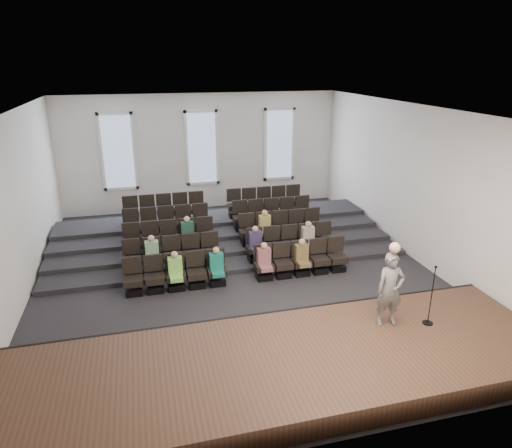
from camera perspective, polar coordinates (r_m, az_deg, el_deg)
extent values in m
plane|color=#232325|center=(14.41, -2.42, -6.14)|extent=(14.00, 14.00, 0.00)
cube|color=white|center=(13.01, -2.75, 14.09)|extent=(12.00, 14.00, 0.02)
cube|color=white|center=(20.23, -6.78, 8.90)|extent=(12.00, 0.04, 5.00)
cube|color=white|center=(7.32, 9.24, -11.92)|extent=(12.00, 0.04, 5.00)
cube|color=white|center=(13.66, -28.10, 1.24)|extent=(0.04, 14.00, 5.00)
cube|color=white|center=(15.82, 19.35, 4.79)|extent=(0.04, 14.00, 5.00)
cube|color=#4A2E1F|center=(10.07, 4.00, -17.29)|extent=(11.80, 3.60, 0.50)
cube|color=black|center=(11.46, 1.17, -12.13)|extent=(11.80, 0.06, 0.52)
cube|color=#232325|center=(16.46, -4.13, -2.45)|extent=(11.80, 4.80, 0.15)
cube|color=#232325|center=(16.92, -4.47, -1.55)|extent=(11.80, 3.75, 0.30)
cube|color=#232325|center=(17.37, -4.78, -0.71)|extent=(11.80, 2.70, 0.45)
cube|color=#232325|center=(17.83, -5.08, 0.10)|extent=(11.80, 1.65, 0.60)
cube|color=black|center=(13.59, -14.99, -8.09)|extent=(0.47, 0.43, 0.20)
cube|color=black|center=(13.45, -15.10, -6.92)|extent=(0.55, 0.50, 0.19)
cube|color=black|center=(13.47, -15.26, -4.97)|extent=(0.55, 0.08, 0.50)
cube|color=black|center=(13.59, -12.44, -7.87)|extent=(0.47, 0.43, 0.20)
cube|color=black|center=(13.45, -12.54, -6.71)|extent=(0.55, 0.50, 0.19)
cube|color=black|center=(13.46, -12.71, -4.75)|extent=(0.55, 0.08, 0.50)
cube|color=black|center=(13.60, -9.90, -7.65)|extent=(0.47, 0.43, 0.20)
cube|color=black|center=(13.47, -9.98, -6.48)|extent=(0.55, 0.50, 0.19)
cube|color=black|center=(13.48, -10.16, -4.53)|extent=(0.55, 0.08, 0.50)
cube|color=black|center=(13.65, -7.38, -7.40)|extent=(0.47, 0.43, 0.20)
cube|color=black|center=(13.51, -7.43, -6.24)|extent=(0.55, 0.50, 0.19)
cube|color=black|center=(13.53, -7.63, -4.29)|extent=(0.55, 0.08, 0.50)
cube|color=black|center=(13.72, -4.87, -7.15)|extent=(0.47, 0.43, 0.20)
cube|color=black|center=(13.58, -4.91, -5.99)|extent=(0.55, 0.50, 0.19)
cube|color=black|center=(13.60, -5.11, -4.06)|extent=(0.55, 0.08, 0.50)
cube|color=black|center=(14.00, 1.02, -6.50)|extent=(0.47, 0.43, 0.20)
cube|color=black|center=(13.86, 1.03, -5.35)|extent=(0.55, 0.50, 0.19)
cube|color=black|center=(13.88, 0.81, -3.46)|extent=(0.55, 0.08, 0.50)
cube|color=black|center=(14.15, 3.37, -6.22)|extent=(0.47, 0.43, 0.20)
cube|color=black|center=(14.02, 3.40, -5.08)|extent=(0.55, 0.50, 0.19)
cube|color=black|center=(14.04, 3.17, -3.21)|extent=(0.55, 0.08, 0.50)
cube|color=black|center=(14.33, 5.67, -5.93)|extent=(0.47, 0.43, 0.20)
cube|color=black|center=(14.20, 5.72, -4.81)|extent=(0.55, 0.50, 0.19)
cube|color=black|center=(14.22, 5.48, -2.97)|extent=(0.55, 0.08, 0.50)
cube|color=black|center=(14.54, 7.91, -5.65)|extent=(0.47, 0.43, 0.20)
cube|color=black|center=(14.41, 7.97, -4.54)|extent=(0.55, 0.50, 0.19)
cube|color=black|center=(14.42, 7.73, -2.72)|extent=(0.55, 0.08, 0.50)
cube|color=black|center=(14.76, 10.08, -5.36)|extent=(0.47, 0.43, 0.20)
cube|color=black|center=(14.63, 10.15, -4.26)|extent=(0.55, 0.50, 0.19)
cube|color=black|center=(14.65, 9.91, -2.48)|extent=(0.55, 0.08, 0.50)
cube|color=black|center=(14.47, -15.07, -5.65)|extent=(0.47, 0.43, 0.20)
cube|color=black|center=(14.34, -15.18, -4.53)|extent=(0.55, 0.50, 0.19)
cube|color=black|center=(14.38, -15.32, -2.70)|extent=(0.55, 0.08, 0.50)
cube|color=black|center=(14.46, -12.69, -5.45)|extent=(0.47, 0.43, 0.20)
cube|color=black|center=(14.34, -12.78, -4.33)|extent=(0.55, 0.50, 0.19)
cube|color=black|center=(14.37, -12.94, -2.50)|extent=(0.55, 0.08, 0.50)
cube|color=black|center=(14.48, -10.31, -5.24)|extent=(0.47, 0.43, 0.20)
cube|color=black|center=(14.35, -10.39, -4.12)|extent=(0.55, 0.50, 0.19)
cube|color=black|center=(14.39, -10.56, -2.29)|extent=(0.55, 0.08, 0.50)
cube|color=black|center=(14.52, -7.95, -5.02)|extent=(0.47, 0.43, 0.20)
cube|color=black|center=(14.40, -8.00, -3.90)|extent=(0.55, 0.50, 0.19)
cube|color=black|center=(14.43, -8.18, -2.08)|extent=(0.55, 0.08, 0.50)
cube|color=black|center=(14.59, -5.60, -4.80)|extent=(0.47, 0.43, 0.20)
cube|color=black|center=(14.46, -5.64, -3.68)|extent=(0.55, 0.50, 0.19)
cube|color=black|center=(14.50, -5.83, -1.87)|extent=(0.55, 0.08, 0.50)
cube|color=black|center=(14.85, -0.06, -4.23)|extent=(0.47, 0.43, 0.20)
cube|color=black|center=(14.73, -0.06, -3.13)|extent=(0.55, 0.50, 0.19)
cube|color=black|center=(14.76, -0.26, -1.36)|extent=(0.55, 0.08, 0.50)
cube|color=black|center=(15.00, 2.17, -3.99)|extent=(0.47, 0.43, 0.20)
cube|color=black|center=(14.87, 2.18, -2.90)|extent=(0.55, 0.50, 0.19)
cube|color=black|center=(14.91, 1.97, -1.15)|extent=(0.55, 0.08, 0.50)
cube|color=black|center=(15.17, 4.35, -3.76)|extent=(0.47, 0.43, 0.20)
cube|color=black|center=(15.05, 4.38, -2.68)|extent=(0.55, 0.50, 0.19)
cube|color=black|center=(15.08, 4.16, -0.94)|extent=(0.55, 0.08, 0.50)
cube|color=black|center=(15.36, 6.47, -3.52)|extent=(0.47, 0.43, 0.20)
cube|color=black|center=(15.24, 6.52, -2.45)|extent=(0.55, 0.50, 0.19)
cube|color=black|center=(15.27, 6.30, -0.74)|extent=(0.55, 0.08, 0.50)
cube|color=black|center=(15.57, 8.54, -3.28)|extent=(0.47, 0.43, 0.20)
cube|color=black|center=(15.45, 8.60, -2.22)|extent=(0.55, 0.50, 0.19)
cube|color=black|center=(15.48, 8.38, -0.54)|extent=(0.55, 0.08, 0.50)
cube|color=black|center=(15.37, -15.13, -3.49)|extent=(0.47, 0.42, 0.20)
cube|color=black|center=(15.25, -15.24, -2.42)|extent=(0.55, 0.50, 0.19)
cube|color=black|center=(15.30, -15.38, -0.71)|extent=(0.55, 0.08, 0.50)
cube|color=black|center=(15.36, -12.90, -3.30)|extent=(0.47, 0.42, 0.20)
cube|color=black|center=(15.25, -12.99, -2.23)|extent=(0.55, 0.50, 0.19)
cube|color=black|center=(15.30, -13.14, -0.52)|extent=(0.55, 0.08, 0.50)
cube|color=black|center=(15.38, -10.67, -3.11)|extent=(0.47, 0.42, 0.20)
cube|color=black|center=(15.26, -10.74, -2.04)|extent=(0.55, 0.50, 0.19)
cube|color=black|center=(15.31, -10.90, -0.33)|extent=(0.55, 0.08, 0.50)
cube|color=black|center=(15.42, -8.45, -2.91)|extent=(0.47, 0.42, 0.20)
cube|color=black|center=(15.30, -8.51, -1.84)|extent=(0.55, 0.50, 0.19)
cube|color=black|center=(15.35, -8.67, -0.14)|extent=(0.55, 0.08, 0.50)
cube|color=black|center=(15.48, -6.24, -2.71)|extent=(0.47, 0.42, 0.20)
cube|color=black|center=(15.37, -6.29, -1.64)|extent=(0.55, 0.50, 0.19)
cube|color=black|center=(15.42, -6.46, 0.05)|extent=(0.55, 0.08, 0.50)
cube|color=black|center=(15.73, -1.01, -2.22)|extent=(0.47, 0.42, 0.20)
cube|color=black|center=(15.61, -1.02, -1.16)|extent=(0.55, 0.50, 0.19)
cube|color=black|center=(15.66, -1.21, 0.51)|extent=(0.55, 0.08, 0.50)
cube|color=black|center=(15.87, 1.10, -2.01)|extent=(0.47, 0.42, 0.20)
cube|color=black|center=(15.75, 1.10, -0.97)|extent=(0.55, 0.50, 0.19)
cube|color=black|center=(15.80, 0.91, 0.69)|extent=(0.55, 0.08, 0.50)
cube|color=black|center=(16.03, 3.16, -1.81)|extent=(0.47, 0.42, 0.20)
cube|color=black|center=(15.92, 3.19, -0.77)|extent=(0.55, 0.50, 0.19)
cube|color=black|center=(15.96, 2.99, 0.86)|extent=(0.55, 0.08, 0.50)
cube|color=black|center=(16.21, 5.19, -1.61)|extent=(0.47, 0.42, 0.20)
cube|color=black|center=(16.10, 5.22, -0.58)|extent=(0.55, 0.50, 0.19)
cube|color=black|center=(16.15, 5.02, 1.04)|extent=(0.55, 0.08, 0.50)
cube|color=black|center=(16.41, 7.16, -1.41)|extent=(0.47, 0.42, 0.20)
cube|color=black|center=(16.30, 7.21, -0.39)|extent=(0.55, 0.50, 0.19)
cube|color=black|center=(16.35, 7.01, 1.20)|extent=(0.55, 0.08, 0.50)
cube|color=black|center=(16.29, -15.19, -1.58)|extent=(0.47, 0.42, 0.20)
cube|color=black|center=(16.18, -15.29, -0.56)|extent=(0.55, 0.50, 0.19)
cube|color=black|center=(16.25, -15.42, 1.05)|extent=(0.55, 0.08, 0.50)
cube|color=black|center=(16.28, -13.09, -1.40)|extent=(0.47, 0.42, 0.20)
cube|color=black|center=(16.18, -13.18, -0.37)|extent=(0.55, 0.50, 0.19)
cube|color=black|center=(16.24, -13.32, 1.23)|extent=(0.55, 0.08, 0.50)
cube|color=black|center=(16.30, -10.99, -1.22)|extent=(0.47, 0.42, 0.20)
cube|color=black|center=(16.19, -11.06, -0.19)|extent=(0.55, 0.50, 0.19)
cube|color=black|center=(16.26, -11.21, 1.41)|extent=(0.55, 0.08, 0.50)
cube|color=black|center=(16.34, -8.89, -1.03)|extent=(0.47, 0.42, 0.20)
cube|color=black|center=(16.23, -8.95, -0.01)|extent=(0.55, 0.50, 0.19)
cube|color=black|center=(16.29, -9.11, 1.59)|extent=(0.55, 0.08, 0.50)
cube|color=black|center=(16.40, -6.81, -0.85)|extent=(0.47, 0.42, 0.20)
cube|color=black|center=(16.29, -6.85, 0.17)|extent=(0.55, 0.50, 0.19)
cube|color=black|center=(16.35, -7.02, 1.76)|extent=(0.55, 0.08, 0.50)
cube|color=black|center=(16.63, -1.86, -0.41)|extent=(0.47, 0.42, 0.20)
cube|color=black|center=(16.52, -1.87, 0.59)|extent=(0.55, 0.50, 0.19)
cube|color=black|center=(16.59, -2.05, 2.16)|extent=(0.55, 0.08, 0.50)
cube|color=black|center=(16.76, 0.14, -0.23)|extent=(0.47, 0.42, 0.20)
cube|color=black|center=(16.66, 0.14, 0.77)|extent=(0.55, 0.50, 0.19)
cube|color=black|center=(16.72, -0.04, 2.32)|extent=(0.55, 0.08, 0.50)
cube|color=black|center=(16.91, 2.11, -0.06)|extent=(0.47, 0.42, 0.20)
cube|color=black|center=(16.81, 2.12, 0.93)|extent=(0.55, 0.50, 0.19)
cube|color=black|center=(16.87, 1.94, 2.48)|extent=(0.55, 0.08, 0.50)
cube|color=black|center=(17.08, 4.04, 0.11)|extent=(0.47, 0.42, 0.20)
cube|color=black|center=(16.98, 4.06, 1.10)|extent=(0.55, 0.50, 0.19)
cube|color=black|center=(17.04, 3.87, 2.62)|extent=(0.55, 0.08, 0.50)
cube|color=black|center=(17.27, 5.93, 0.28)|extent=(0.47, 0.42, 0.20)
cube|color=black|center=(17.17, 5.96, 1.26)|extent=(0.55, 0.50, 0.19)
cube|color=black|center=(17.23, 5.77, 2.76)|extent=(0.55, 0.08, 0.50)
cube|color=black|center=(17.22, -15.25, 0.13)|extent=(0.47, 0.42, 0.20)
cube|color=black|center=(17.13, -15.34, 1.11)|extent=(0.55, 0.50, 0.19)
cube|color=black|center=(17.20, -15.47, 2.62)|extent=(0.55, 0.08, 0.50)
cube|color=black|center=(17.22, -13.26, 0.30)|extent=(0.47, 0.42, 0.20)
cube|color=black|center=(17.12, -13.34, 1.28)|extent=(0.55, 0.50, 0.19)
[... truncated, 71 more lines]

